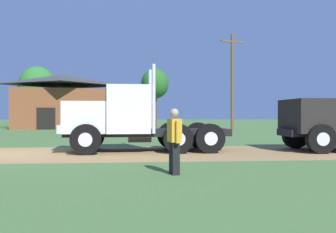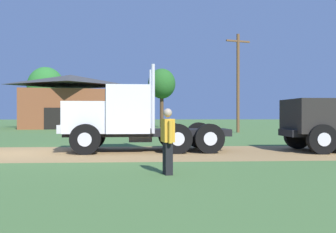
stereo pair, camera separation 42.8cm
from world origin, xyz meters
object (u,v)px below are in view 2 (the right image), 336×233
visitor_standing_near (168,139)px  utility_pole_near (238,80)px  truck_foreground_white (126,120)px  shed_building (71,102)px

visitor_standing_near → utility_pole_near: bearing=71.2°
truck_foreground_white → visitor_standing_near: 6.01m
visitor_standing_near → utility_pole_near: size_ratio=0.20×
utility_pole_near → truck_foreground_white: bearing=-119.3°
shed_building → utility_pole_near: bearing=-35.0°
truck_foreground_white → shed_building: size_ratio=0.59×
shed_building → visitor_standing_near: bearing=-74.4°
visitor_standing_near → truck_foreground_white: bearing=103.3°
truck_foreground_white → utility_pole_near: bearing=60.7°
shed_building → utility_pole_near: (16.17, -11.33, 1.50)m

